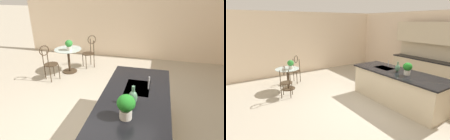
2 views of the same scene
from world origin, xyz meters
TOP-DOWN VIEW (x-y plane):
  - ground_plane at (0.00, 0.00)m, footprint 40.00×40.00m
  - wall_left_window at (-4.26, 0.00)m, footprint 0.12×7.80m
  - kitchen_island at (0.30, 0.85)m, footprint 2.80×1.06m
  - bistro_table at (-2.45, -1.49)m, footprint 0.80×0.80m
  - chair_near_window at (-3.00, -1.01)m, footprint 0.54×0.54m
  - chair_by_island at (-1.79, -1.77)m, footprint 0.52×0.51m
  - sink_faucet at (-0.25, 1.03)m, footprint 0.02×0.02m
  - potted_plant_on_table at (-2.35, -1.39)m, footprint 0.22×0.22m
  - potted_plant_counter_near at (0.60, 0.80)m, footprint 0.24×0.24m
  - vase_on_counter at (0.25, 0.84)m, footprint 0.13×0.13m

SIDE VIEW (x-z plane):
  - ground_plane at x=0.00m, z-range 0.00..0.00m
  - bistro_table at x=-2.45m, z-range 0.08..0.82m
  - kitchen_island at x=0.30m, z-range 0.00..0.92m
  - chair_near_window at x=-3.00m, z-range 0.05..1.09m
  - chair_by_island at x=-1.79m, z-range 0.05..1.09m
  - potted_plant_on_table at x=-2.35m, z-range 0.76..1.07m
  - sink_faucet at x=-0.25m, z-range 0.92..1.14m
  - vase_on_counter at x=0.25m, z-range 0.89..1.17m
  - potted_plant_counter_near at x=0.60m, z-range 0.94..1.28m
  - wall_left_window at x=-4.26m, z-range 0.00..2.70m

